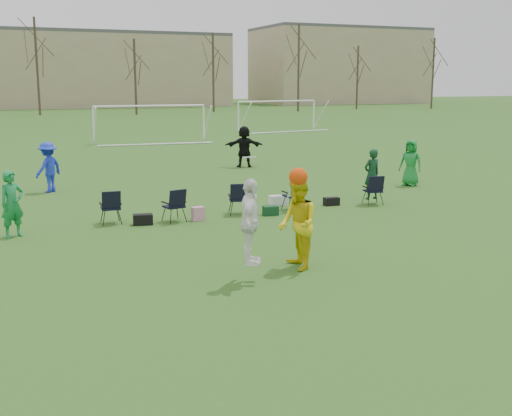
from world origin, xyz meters
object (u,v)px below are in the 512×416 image
center_contest (282,222)px  fielder_green_far (411,163)px  fielder_blue (48,167)px  goal_right (278,107)px  fielder_black (244,147)px  goal_mid (150,113)px  fielder_green_near (12,204)px

center_contest → fielder_green_far: bearing=42.2°
fielder_blue → fielder_green_far: (13.07, -3.85, -0.02)m
fielder_blue → goal_right: (20.05, 23.83, 1.01)m
fielder_black → center_contest: center_contest is taller
fielder_blue → goal_right: goal_right is taller
fielder_blue → goal_right: size_ratio=0.25×
goal_right → goal_mid: bearing=-161.4°
fielder_blue → fielder_green_far: size_ratio=1.02×
fielder_green_near → fielder_blue: fielder_blue is taller
center_contest → goal_right: 39.84m
fielder_green_near → fielder_black: 15.05m
fielder_green_far → center_contest: (-9.48, -8.60, 0.21)m
goal_mid → goal_right: (12.00, 6.00, 0.00)m
center_contest → goal_mid: (4.46, 30.27, 0.82)m
fielder_blue → fielder_green_far: bearing=120.2°
fielder_black → center_contest: 17.16m
goal_mid → fielder_blue: bearing=-110.3°
fielder_green_near → center_contest: center_contest is taller
fielder_green_near → fielder_blue: bearing=50.8°
goal_right → fielder_black: bearing=-126.5°
fielder_blue → fielder_green_far: 13.62m
goal_mid → fielder_green_far: bearing=-73.0°
fielder_green_near → center_contest: 7.56m
goal_mid → goal_right: size_ratio=1.01×
fielder_green_near → fielder_black: bearing=18.0°
fielder_green_far → fielder_green_near: bearing=-112.9°
fielder_black → center_contest: (-5.58, -16.22, 0.13)m
center_contest → goal_right: center_contest is taller
fielder_green_far → fielder_blue: bearing=-140.9°
fielder_black → goal_right: size_ratio=0.26×
fielder_blue → goal_mid: 19.58m
fielder_black → goal_mid: size_ratio=0.26×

